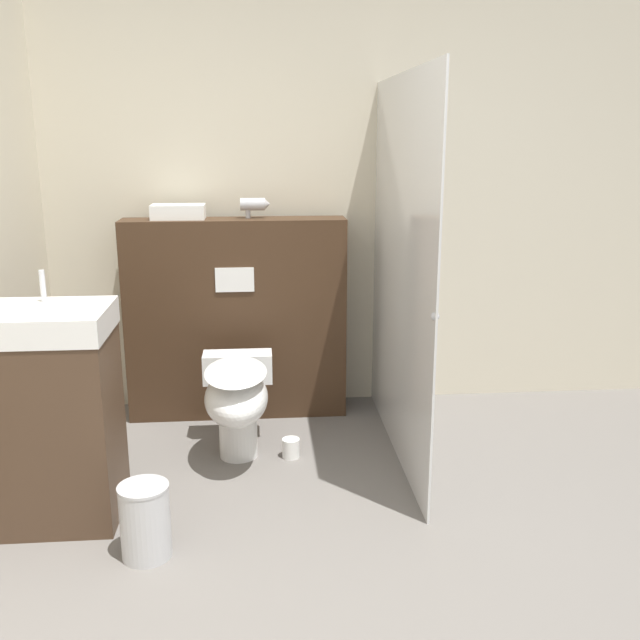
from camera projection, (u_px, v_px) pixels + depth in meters
wall_back at (272, 204)px, 4.31m from camera, size 8.00×0.06×2.50m
partition_panel at (237, 319)px, 4.24m from camera, size 1.29×0.24×1.19m
shower_glass at (400, 272)px, 3.64m from camera, size 0.04×1.57×1.95m
toilet at (237, 397)px, 3.68m from camera, size 0.38×0.67×0.51m
sink_vanity at (47, 416)px, 3.08m from camera, size 0.59×0.45×1.10m
hair_drier at (254, 205)px, 4.10m from camera, size 0.17×0.07×0.12m
folded_towel at (178, 212)px, 4.06m from camera, size 0.30×0.17×0.08m
spare_toilet_roll at (291, 448)px, 3.77m from camera, size 0.09×0.09×0.10m
waste_bin at (145, 521)px, 2.86m from camera, size 0.20×0.20×0.31m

